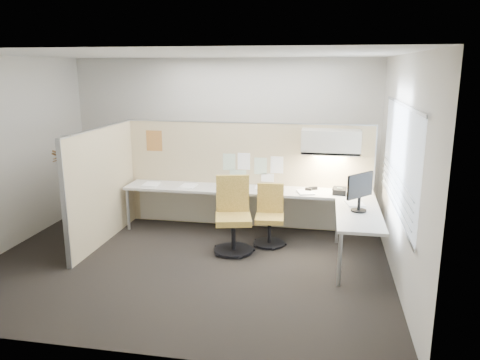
% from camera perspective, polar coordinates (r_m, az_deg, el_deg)
% --- Properties ---
extents(floor, '(5.50, 4.50, 0.01)m').
position_cam_1_polar(floor, '(6.73, -6.15, -9.61)').
color(floor, black).
rests_on(floor, ground).
extents(ceiling, '(5.50, 4.50, 0.01)m').
position_cam_1_polar(ceiling, '(6.19, -6.83, 15.03)').
color(ceiling, white).
rests_on(ceiling, wall_back).
extents(wall_back, '(5.50, 0.02, 2.80)m').
position_cam_1_polar(wall_back, '(8.46, -2.07, 5.17)').
color(wall_back, beige).
rests_on(wall_back, ground).
extents(wall_front, '(5.50, 0.02, 2.80)m').
position_cam_1_polar(wall_front, '(4.28, -15.19, -3.76)').
color(wall_front, beige).
rests_on(wall_front, ground).
extents(wall_left, '(0.02, 4.50, 2.80)m').
position_cam_1_polar(wall_left, '(7.58, -26.83, 2.71)').
color(wall_left, beige).
rests_on(wall_left, ground).
extents(wall_right, '(0.02, 4.50, 2.80)m').
position_cam_1_polar(wall_right, '(6.12, 19.01, 1.16)').
color(wall_right, beige).
rests_on(wall_right, ground).
extents(window_pane, '(0.01, 2.80, 1.30)m').
position_cam_1_polar(window_pane, '(6.09, 18.88, 2.55)').
color(window_pane, '#A8B6C3').
rests_on(window_pane, wall_right).
extents(partition_back, '(4.10, 0.06, 1.75)m').
position_cam_1_polar(partition_back, '(7.83, 0.87, 0.57)').
color(partition_back, tan).
rests_on(partition_back, floor).
extents(partition_left, '(0.06, 2.20, 1.75)m').
position_cam_1_polar(partition_left, '(7.44, -16.37, -0.69)').
color(partition_left, tan).
rests_on(partition_left, floor).
extents(desk, '(4.00, 2.07, 0.73)m').
position_cam_1_polar(desk, '(7.39, 3.16, -2.43)').
color(desk, beige).
rests_on(desk, floor).
extents(overhead_bin, '(0.90, 0.36, 0.38)m').
position_cam_1_polar(overhead_bin, '(7.40, 11.01, 4.57)').
color(overhead_bin, beige).
rests_on(overhead_bin, partition_back).
extents(task_light_strip, '(0.60, 0.06, 0.02)m').
position_cam_1_polar(task_light_strip, '(7.43, 10.94, 2.97)').
color(task_light_strip, '#FFEABF').
rests_on(task_light_strip, overhead_bin).
extents(pinned_papers, '(1.01, 0.00, 0.47)m').
position_cam_1_polar(pinned_papers, '(7.75, 1.41, 1.63)').
color(pinned_papers, '#8CBF8C').
rests_on(pinned_papers, partition_back).
extents(poster, '(0.28, 0.00, 0.35)m').
position_cam_1_polar(poster, '(8.11, -10.42, 4.73)').
color(poster, orange).
rests_on(poster, partition_back).
extents(chair_left, '(0.61, 0.63, 1.09)m').
position_cam_1_polar(chair_left, '(6.83, -0.85, -4.58)').
color(chair_left, black).
rests_on(chair_left, floor).
extents(chair_right, '(0.48, 0.48, 0.90)m').
position_cam_1_polar(chair_right, '(7.13, 3.64, -4.54)').
color(chair_right, black).
rests_on(chair_right, floor).
extents(monitor, '(0.36, 0.40, 0.53)m').
position_cam_1_polar(monitor, '(6.48, 14.40, -1.16)').
color(monitor, black).
rests_on(monitor, desk).
extents(phone, '(0.23, 0.21, 0.12)m').
position_cam_1_polar(phone, '(7.36, 11.99, -1.32)').
color(phone, black).
rests_on(phone, desk).
extents(stapler, '(0.14, 0.09, 0.05)m').
position_cam_1_polar(stapler, '(7.56, 8.89, -1.01)').
color(stapler, black).
rests_on(stapler, desk).
extents(tape_dispenser, '(0.11, 0.08, 0.06)m').
position_cam_1_polar(tape_dispenser, '(7.43, 8.35, -1.20)').
color(tape_dispenser, black).
rests_on(tape_dispenser, desk).
extents(coat_hook, '(0.18, 0.43, 1.31)m').
position_cam_1_polar(coat_hook, '(6.58, -20.88, 2.03)').
color(coat_hook, silver).
rests_on(coat_hook, partition_left).
extents(paper_stack_0, '(0.24, 0.31, 0.03)m').
position_cam_1_polar(paper_stack_0, '(7.89, -10.80, -0.53)').
color(paper_stack_0, white).
rests_on(paper_stack_0, desk).
extents(paper_stack_1, '(0.25, 0.31, 0.02)m').
position_cam_1_polar(paper_stack_1, '(7.73, -6.30, -0.72)').
color(paper_stack_1, white).
rests_on(paper_stack_1, desk).
extents(paper_stack_2, '(0.24, 0.31, 0.04)m').
position_cam_1_polar(paper_stack_2, '(7.54, -1.87, -0.91)').
color(paper_stack_2, white).
rests_on(paper_stack_2, desk).
extents(paper_stack_3, '(0.24, 0.31, 0.02)m').
position_cam_1_polar(paper_stack_3, '(7.58, 2.75, -0.94)').
color(paper_stack_3, white).
rests_on(paper_stack_3, desk).
extents(paper_stack_4, '(0.31, 0.35, 0.02)m').
position_cam_1_polar(paper_stack_4, '(7.35, 7.97, -1.50)').
color(paper_stack_4, white).
rests_on(paper_stack_4, desk).
extents(paper_stack_5, '(0.29, 0.34, 0.02)m').
position_cam_1_polar(paper_stack_5, '(6.87, 13.83, -2.84)').
color(paper_stack_5, white).
rests_on(paper_stack_5, desk).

